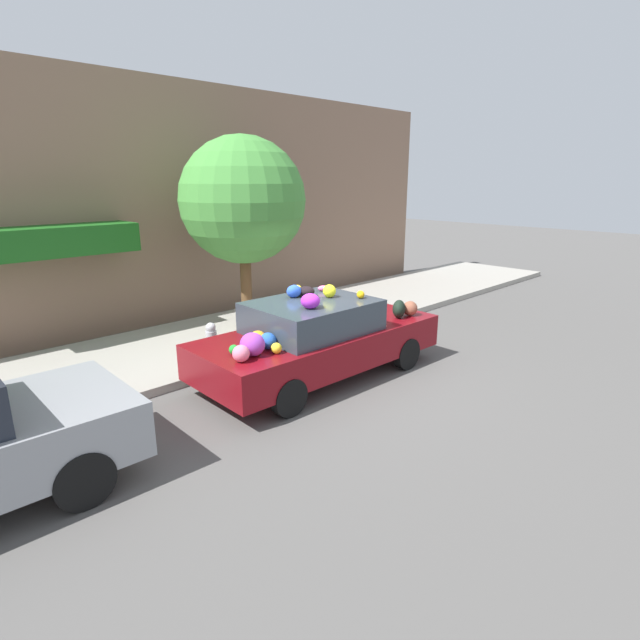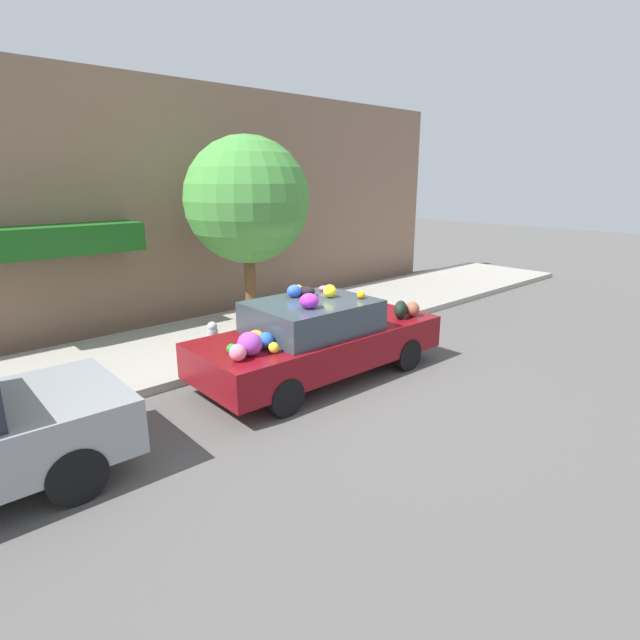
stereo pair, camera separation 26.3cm
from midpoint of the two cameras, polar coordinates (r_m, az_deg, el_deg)
The scene contains 6 objects.
ground_plane at distance 8.78m, azimuth 0.51°, elevation -6.24°, with size 60.00×60.00×0.00m, color #565451.
sidewalk_curb at distance 10.77m, azimuth -9.33°, elevation -1.80°, with size 24.00×3.20×0.15m.
building_facade at distance 12.16m, azimuth -16.31°, elevation 12.36°, with size 18.00×1.20×5.43m.
street_tree at distance 10.79m, azimuth -7.62°, elevation 13.37°, with size 2.62×2.62×4.03m.
fire_hydrant at distance 9.15m, azimuth -11.32°, elevation -2.33°, with size 0.20×0.20×0.70m.
art_car at distance 8.45m, azimuth 0.71°, elevation -1.98°, with size 4.43×1.86×1.60m.
Camera 2 is at (-5.45, -6.04, 3.30)m, focal length 28.00 mm.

